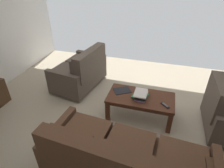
% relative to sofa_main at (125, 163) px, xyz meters
% --- Properties ---
extents(ground_plane, '(5.70, 5.19, 0.01)m').
position_rel_sofa_main_xyz_m(ground_plane, '(0.35, -1.02, -0.37)').
color(ground_plane, '#B7A88E').
extents(sofa_main, '(2.06, 0.98, 0.86)m').
position_rel_sofa_main_xyz_m(sofa_main, '(0.00, 0.00, 0.00)').
color(sofa_main, black).
rests_on(sofa_main, ground).
extents(loveseat_near, '(0.95, 1.29, 0.90)m').
position_rel_sofa_main_xyz_m(loveseat_near, '(1.41, -1.90, 0.01)').
color(loveseat_near, black).
rests_on(loveseat_near, ground).
extents(coffee_table, '(1.12, 0.58, 0.44)m').
position_rel_sofa_main_xyz_m(coffee_table, '(0.01, -1.25, 0.01)').
color(coffee_table, '#4C2819').
rests_on(coffee_table, ground).
extents(book_stack, '(0.28, 0.29, 0.11)m').
position_rel_sofa_main_xyz_m(book_stack, '(0.02, -1.22, 0.13)').
color(book_stack, '#996699').
rests_on(book_stack, coffee_table).
extents(tv_remote, '(0.15, 0.14, 0.02)m').
position_rel_sofa_main_xyz_m(tv_remote, '(-0.39, -1.11, 0.08)').
color(tv_remote, black).
rests_on(tv_remote, coffee_table).
extents(loose_magazine, '(0.36, 0.33, 0.01)m').
position_rel_sofa_main_xyz_m(loose_magazine, '(0.36, -1.34, 0.08)').
color(loose_magazine, black).
rests_on(loose_magazine, coffee_table).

